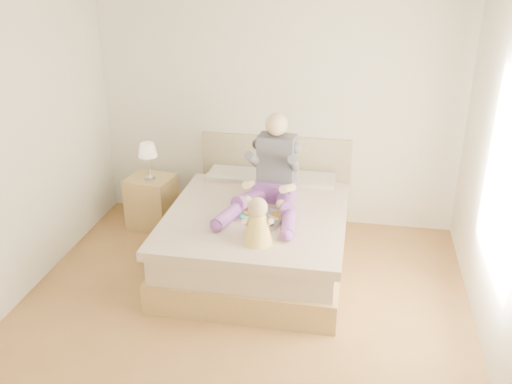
% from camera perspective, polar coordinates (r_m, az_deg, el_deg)
% --- Properties ---
extents(room, '(4.02, 4.22, 2.71)m').
position_cam_1_polar(room, '(4.28, -1.08, 3.54)').
color(room, brown).
rests_on(room, ground).
extents(bed, '(1.70, 2.18, 1.00)m').
position_cam_1_polar(bed, '(5.74, 0.39, -3.94)').
color(bed, '#A0814B').
rests_on(bed, ground).
extents(nightstand, '(0.54, 0.49, 0.59)m').
position_cam_1_polar(nightstand, '(6.55, -10.38, -0.93)').
color(nightstand, '#A0814B').
rests_on(nightstand, ground).
extents(lamp, '(0.20, 0.20, 0.42)m').
position_cam_1_polar(lamp, '(6.27, -10.77, 3.95)').
color(lamp, silver).
rests_on(lamp, nightstand).
extents(adult, '(0.77, 1.12, 0.91)m').
position_cam_1_polar(adult, '(5.54, 1.58, 1.34)').
color(adult, '#713990').
rests_on(adult, bed).
extents(tray, '(0.55, 0.48, 0.13)m').
position_cam_1_polar(tray, '(5.35, 0.55, -2.27)').
color(tray, silver).
rests_on(tray, bed).
extents(baby, '(0.28, 0.38, 0.42)m').
position_cam_1_polar(baby, '(4.85, 0.15, -3.27)').
color(baby, '#E9BB49').
rests_on(baby, bed).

